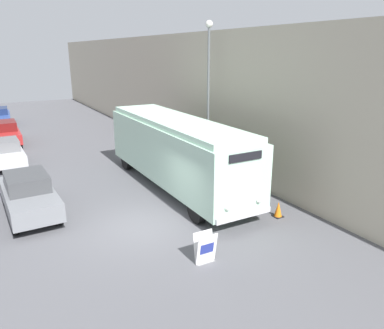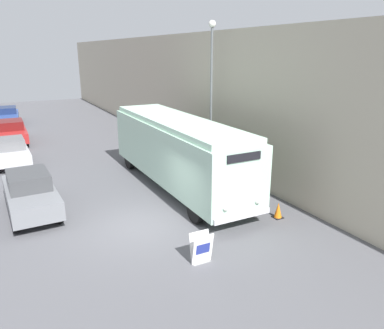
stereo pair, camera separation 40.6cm
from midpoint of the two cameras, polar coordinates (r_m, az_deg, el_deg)
name	(u,v)px [view 1 (the left image)]	position (r m, az deg, el deg)	size (l,w,h in m)	color
ground_plane	(141,227)	(14.01, -8.57, -9.43)	(80.00, 80.00, 0.00)	#56565B
building_wall_right	(175,93)	(24.49, -3.08, 10.86)	(0.30, 60.00, 7.17)	#B2A893
vintage_bus	(176,149)	(17.24, -3.17, 2.34)	(2.47, 10.52, 3.25)	black
sign_board	(205,248)	(11.55, 1.00, -12.65)	(0.66, 0.37, 0.98)	gray
streetlamp	(208,79)	(19.31, 1.91, 12.88)	(0.36, 0.36, 7.59)	#595E60
parked_car_near	(29,194)	(15.98, -24.28, -4.18)	(1.87, 4.44, 1.64)	black
parked_car_mid	(4,153)	(23.38, -27.22, 1.61)	(2.01, 4.17, 1.45)	black
parked_car_far	(4,133)	(28.80, -27.04, 4.32)	(1.86, 4.57, 1.57)	black
traffic_cone	(278,209)	(14.88, 12.24, -6.71)	(0.36, 0.36, 0.62)	black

